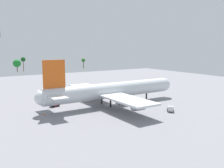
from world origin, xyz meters
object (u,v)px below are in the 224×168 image
cargo_airplane (111,91)px  fuel_truck (171,109)px  safety_cone_nose (164,97)px  safety_cone_tail (44,114)px  catering_truck (54,104)px

cargo_airplane → fuel_truck: cargo_airplane is taller
safety_cone_nose → safety_cone_tail: 57.15m
catering_truck → cargo_airplane: bearing=-24.3°
catering_truck → safety_cone_tail: 12.47m
safety_cone_nose → safety_cone_tail: size_ratio=0.72×
fuel_truck → safety_cone_nose: fuel_truck is taller
cargo_airplane → fuel_truck: size_ratio=15.37×
cargo_airplane → catering_truck: bearing=155.7°
fuel_truck → safety_cone_tail: fuel_truck is taller
fuel_truck → cargo_airplane: bearing=121.1°
cargo_airplane → catering_truck: (-21.10, 9.53, -4.77)m
cargo_airplane → catering_truck: 23.64m
catering_truck → safety_cone_tail: size_ratio=4.86×
cargo_airplane → catering_truck: size_ratio=16.49×
fuel_truck → safety_cone_nose: (16.24, 20.04, -0.76)m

